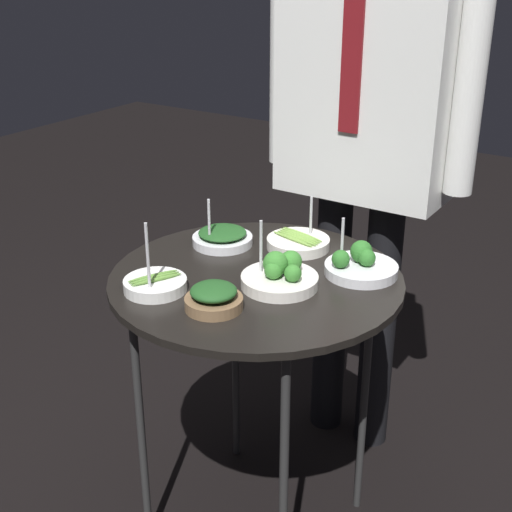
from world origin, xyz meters
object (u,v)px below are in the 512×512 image
at_px(bowl_asparagus_near_rim, 155,284).
at_px(bowl_spinach_front_right, 222,237).
at_px(bowl_broccoli_far_rim, 280,275).
at_px(bowl_asparagus_front_center, 298,242).
at_px(bowl_broccoli_mid_left, 360,265).
at_px(waiter_figure, 367,112).
at_px(serving_cart, 256,297).
at_px(bowl_spinach_back_left, 214,298).

bearing_deg(bowl_asparagus_near_rim, bowl_spinach_front_right, 95.25).
relative_size(bowl_broccoli_far_rim, bowl_asparagus_near_rim, 1.00).
height_order(bowl_broccoli_far_rim, bowl_asparagus_front_center, bowl_broccoli_far_rim).
distance_m(bowl_asparagus_front_center, bowl_broccoli_mid_left, 0.20).
bearing_deg(bowl_broccoli_mid_left, waiter_figure, 114.83).
relative_size(serving_cart, bowl_spinach_front_right, 4.84).
xyz_separation_m(bowl_spinach_front_right, bowl_broccoli_mid_left, (0.37, 0.03, 0.00)).
relative_size(bowl_asparagus_front_center, bowl_broccoli_mid_left, 0.93).
bearing_deg(waiter_figure, bowl_broccoli_far_rim, -84.98).
distance_m(bowl_broccoli_far_rim, bowl_spinach_back_left, 0.18).
distance_m(serving_cart, waiter_figure, 0.61).
distance_m(bowl_asparagus_front_center, bowl_spinach_front_right, 0.19).
bearing_deg(serving_cart, waiter_figure, 86.62).
bearing_deg(bowl_asparagus_near_rim, bowl_spinach_back_left, 0.86).
distance_m(bowl_asparagus_front_center, bowl_asparagus_near_rim, 0.41).
height_order(bowl_spinach_front_right, waiter_figure, waiter_figure).
bearing_deg(serving_cart, bowl_broccoli_mid_left, 35.60).
bearing_deg(bowl_spinach_back_left, bowl_asparagus_near_rim, -179.14).
xyz_separation_m(bowl_broccoli_far_rim, bowl_asparagus_front_center, (-0.08, 0.21, -0.01)).
height_order(bowl_spinach_front_right, bowl_spinach_back_left, bowl_spinach_front_right).
relative_size(bowl_broccoli_mid_left, waiter_figure, 0.10).
relative_size(bowl_broccoli_far_rim, bowl_spinach_back_left, 1.40).
distance_m(serving_cart, bowl_broccoli_far_rim, 0.11).
bearing_deg(bowl_asparagus_near_rim, bowl_asparagus_front_center, 68.98).
xyz_separation_m(serving_cart, bowl_asparagus_front_center, (-0.00, 0.20, 0.07)).
bearing_deg(bowl_asparagus_near_rim, serving_cart, 51.55).
height_order(serving_cart, waiter_figure, waiter_figure).
xyz_separation_m(bowl_asparagus_near_rim, waiter_figure, (0.18, 0.68, 0.28)).
bearing_deg(bowl_asparagus_front_center, bowl_spinach_back_left, -88.04).
height_order(bowl_spinach_front_right, bowl_asparagus_near_rim, bowl_asparagus_near_rim).
bearing_deg(bowl_broccoli_far_rim, bowl_spinach_front_right, 153.32).
distance_m(bowl_spinach_front_right, bowl_broccoli_mid_left, 0.37).
xyz_separation_m(serving_cart, bowl_broccoli_far_rim, (0.07, -0.02, 0.08)).
height_order(bowl_broccoli_far_rim, waiter_figure, waiter_figure).
xyz_separation_m(bowl_broccoli_mid_left, bowl_asparagus_near_rim, (-0.34, -0.32, -0.01)).
relative_size(bowl_broccoli_far_rim, waiter_figure, 0.11).
bearing_deg(bowl_spinach_front_right, bowl_asparagus_near_rim, -84.75).
relative_size(bowl_spinach_front_right, waiter_figure, 0.09).
xyz_separation_m(serving_cart, bowl_spinach_front_right, (-0.17, 0.11, 0.07)).
distance_m(bowl_broccoli_far_rim, bowl_broccoli_mid_left, 0.20).
distance_m(bowl_broccoli_mid_left, bowl_asparagus_near_rim, 0.47).
bearing_deg(bowl_broccoli_mid_left, bowl_spinach_back_left, -119.66).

